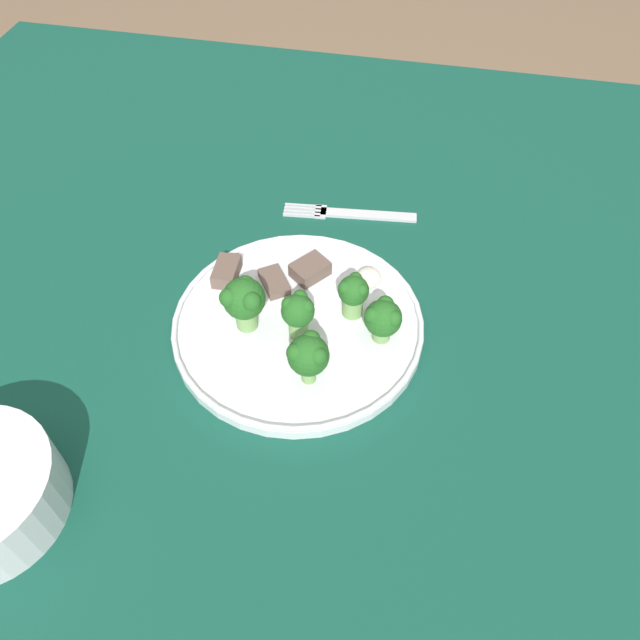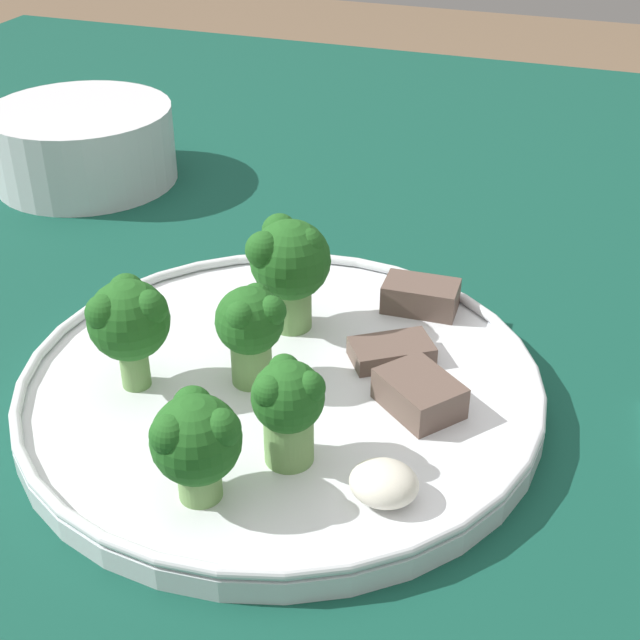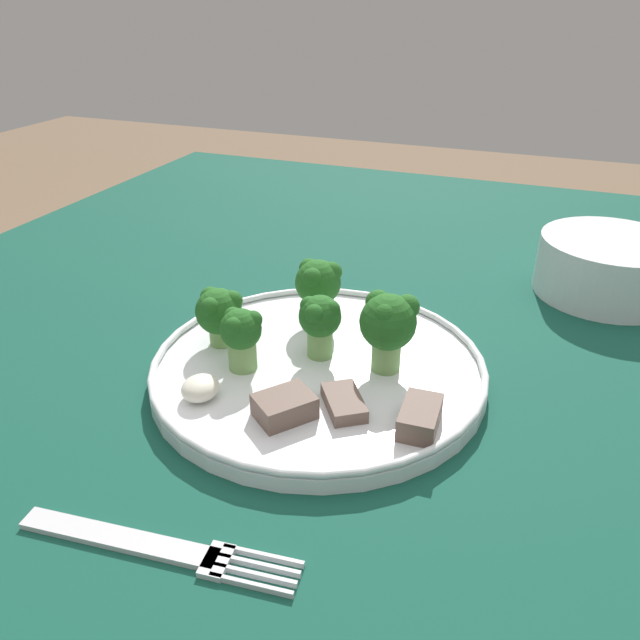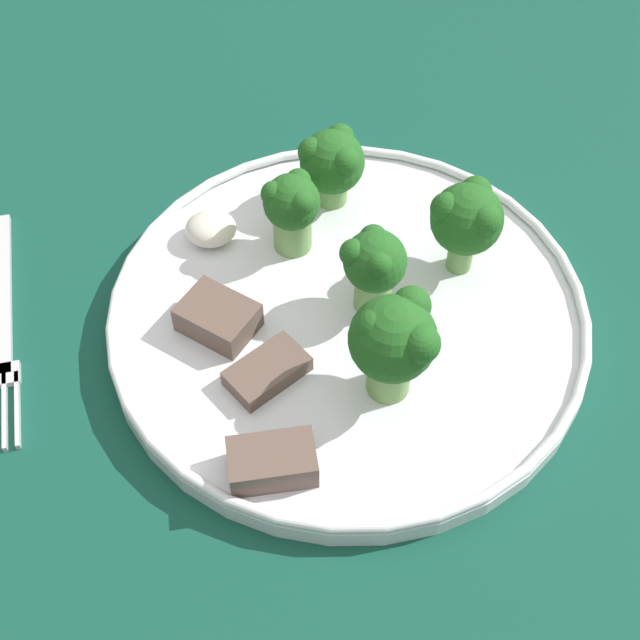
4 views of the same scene
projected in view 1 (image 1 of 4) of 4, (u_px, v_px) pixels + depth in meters
ground_plane at (265, 556)px, 1.25m from camera, size 8.00×8.00×0.00m
table at (228, 369)px, 0.76m from camera, size 1.27×1.20×0.72m
dinner_plate at (298, 324)px, 0.68m from camera, size 0.27×0.27×0.02m
fork at (351, 214)px, 0.81m from camera, size 0.04×0.17×0.00m
broccoli_floret_near_rim_left at (298, 312)px, 0.65m from camera, size 0.04×0.04×0.06m
broccoli_floret_center_left at (308, 355)px, 0.60m from camera, size 0.04×0.04×0.06m
broccoli_floret_back_left at (383, 318)px, 0.64m from camera, size 0.04×0.04×0.05m
broccoli_floret_front_left at (243, 302)px, 0.65m from camera, size 0.05×0.05×0.07m
broccoli_floret_center_back at (353, 293)px, 0.67m from camera, size 0.03×0.03×0.05m
meat_slice_front_slice at (310, 270)px, 0.72m from camera, size 0.05×0.05×0.02m
meat_slice_middle_slice at (227, 272)px, 0.72m from camera, size 0.04×0.03×0.02m
meat_slice_rear_slice at (274, 282)px, 0.71m from camera, size 0.05×0.05×0.01m
sauce_dollop at (369, 277)px, 0.71m from camera, size 0.03×0.03×0.02m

